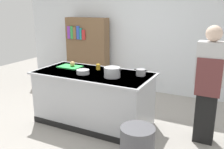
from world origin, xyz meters
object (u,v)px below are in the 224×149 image
at_px(mixing_bowl, 83,72).
at_px(bookshelf, 87,52).
at_px(onion, 72,64).
at_px(person_chef, 209,83).
at_px(sauce_pan, 141,72).
at_px(juice_cup, 98,67).
at_px(stock_pot, 112,72).

distance_m(mixing_bowl, bookshelf, 2.26).
height_order(onion, person_chef, person_chef).
bearing_deg(mixing_bowl, person_chef, 10.73).
bearing_deg(sauce_pan, person_chef, 1.30).
relative_size(mixing_bowl, juice_cup, 2.10).
relative_size(sauce_pan, person_chef, 0.13).
height_order(onion, juice_cup, onion).
distance_m(stock_pot, sauce_pan, 0.46).
bearing_deg(person_chef, juice_cup, 72.73).
bearing_deg(person_chef, sauce_pan, 73.89).
distance_m(stock_pot, juice_cup, 0.52).
bearing_deg(bookshelf, sauce_pan, -38.54).
distance_m(sauce_pan, person_chef, 1.01).
height_order(mixing_bowl, person_chef, person_chef).
relative_size(stock_pot, person_chef, 0.18).
bearing_deg(stock_pot, mixing_bowl, -174.55).
distance_m(stock_pot, mixing_bowl, 0.51).
bearing_deg(mixing_bowl, stock_pot, 5.45).
relative_size(stock_pot, juice_cup, 3.18).
distance_m(sauce_pan, juice_cup, 0.79).
bearing_deg(mixing_bowl, bookshelf, 120.59).
bearing_deg(juice_cup, mixing_bowl, -103.19).
xyz_separation_m(onion, mixing_bowl, (0.41, -0.29, -0.03)).
height_order(mixing_bowl, juice_cup, juice_cup).
relative_size(onion, mixing_bowl, 0.44).
distance_m(juice_cup, bookshelf, 2.02).
bearing_deg(sauce_pan, mixing_bowl, -159.03).
xyz_separation_m(stock_pot, person_chef, (1.38, 0.31, -0.06)).
bearing_deg(mixing_bowl, onion, 145.08).
height_order(onion, sauce_pan, onion).
xyz_separation_m(sauce_pan, juice_cup, (-0.79, 0.02, -0.00)).
bearing_deg(stock_pot, bookshelf, 131.17).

